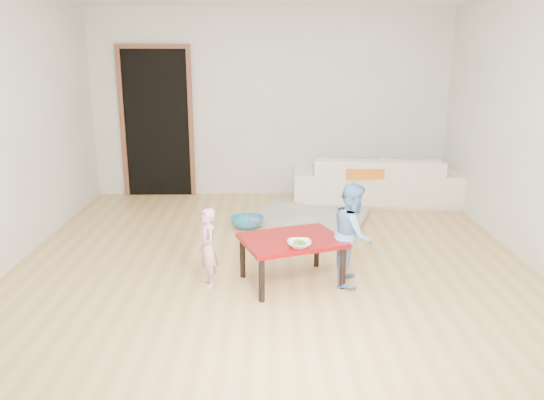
{
  "coord_description": "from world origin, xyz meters",
  "views": [
    {
      "loc": [
        -0.04,
        -5.02,
        1.98
      ],
      "look_at": [
        0.0,
        -0.2,
        0.65
      ],
      "focal_mm": 35.0,
      "sensor_mm": 36.0,
      "label": 1
    }
  ],
  "objects_px": {
    "bowl": "(299,244)",
    "basin": "(247,222)",
    "red_table": "(291,261)",
    "child_blue": "(353,234)",
    "child_pink": "(207,248)",
    "sofa": "(375,179)"
  },
  "relations": [
    {
      "from": "bowl",
      "to": "basin",
      "type": "bearing_deg",
      "value": 105.82
    },
    {
      "from": "red_table",
      "to": "bowl",
      "type": "relative_size",
      "value": 4.2
    },
    {
      "from": "child_blue",
      "to": "basin",
      "type": "bearing_deg",
      "value": 42.55
    },
    {
      "from": "bowl",
      "to": "child_blue",
      "type": "distance_m",
      "value": 0.54
    },
    {
      "from": "bowl",
      "to": "basin",
      "type": "xyz_separation_m",
      "value": [
        -0.51,
        1.79,
        -0.38
      ]
    },
    {
      "from": "bowl",
      "to": "child_blue",
      "type": "height_order",
      "value": "child_blue"
    },
    {
      "from": "child_pink",
      "to": "basin",
      "type": "relative_size",
      "value": 1.79
    },
    {
      "from": "sofa",
      "to": "bowl",
      "type": "bearing_deg",
      "value": 71.01
    },
    {
      "from": "sofa",
      "to": "red_table",
      "type": "xyz_separation_m",
      "value": [
        -1.27,
        -2.68,
        -0.11
      ]
    },
    {
      "from": "red_table",
      "to": "basin",
      "type": "relative_size",
      "value": 2.14
    },
    {
      "from": "red_table",
      "to": "child_pink",
      "type": "xyz_separation_m",
      "value": [
        -0.73,
        -0.05,
        0.14
      ]
    },
    {
      "from": "child_blue",
      "to": "sofa",
      "type": "bearing_deg",
      "value": -5.23
    },
    {
      "from": "child_pink",
      "to": "basin",
      "type": "height_order",
      "value": "child_pink"
    },
    {
      "from": "child_pink",
      "to": "child_blue",
      "type": "bearing_deg",
      "value": 71.25
    },
    {
      "from": "red_table",
      "to": "basin",
      "type": "distance_m",
      "value": 1.65
    },
    {
      "from": "basin",
      "to": "red_table",
      "type": "bearing_deg",
      "value": -74.0
    },
    {
      "from": "red_table",
      "to": "bowl",
      "type": "distance_m",
      "value": 0.32
    },
    {
      "from": "bowl",
      "to": "child_pink",
      "type": "distance_m",
      "value": 0.81
    },
    {
      "from": "basin",
      "to": "child_pink",
      "type": "bearing_deg",
      "value": -99.83
    },
    {
      "from": "sofa",
      "to": "basin",
      "type": "distance_m",
      "value": 2.06
    },
    {
      "from": "red_table",
      "to": "child_blue",
      "type": "relative_size",
      "value": 0.93
    },
    {
      "from": "bowl",
      "to": "child_pink",
      "type": "height_order",
      "value": "child_pink"
    }
  ]
}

